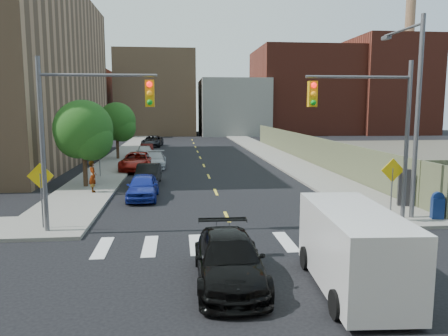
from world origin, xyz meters
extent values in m
plane|color=black|center=(0.00, 0.00, 0.00)|extent=(160.00, 160.00, 0.00)
cube|color=gray|center=(-7.75, 41.50, 0.07)|extent=(3.50, 73.00, 0.15)
cube|color=gray|center=(7.75, 41.50, 0.07)|extent=(3.50, 73.00, 0.15)
cube|color=#575A3F|center=(9.60, 28.00, 1.25)|extent=(0.12, 44.00, 2.50)
cube|color=#592319|center=(-22.00, 70.00, 6.00)|extent=(14.00, 18.00, 12.00)
cube|color=#8C6B4C|center=(-6.00, 72.00, 7.50)|extent=(14.00, 16.00, 15.00)
cube|color=gray|center=(8.00, 70.00, 5.00)|extent=(12.00, 16.00, 10.00)
cube|color=#592319|center=(22.00, 72.00, 8.00)|extent=(18.00, 18.00, 16.00)
cube|color=#592319|center=(38.00, 70.00, 9.00)|extent=(14.00, 16.00, 18.00)
cylinder|color=#8C6B4C|center=(42.00, 70.00, 14.00)|extent=(1.80, 1.80, 28.00)
cylinder|color=#59595E|center=(-7.50, 6.00, 3.50)|extent=(0.18, 0.18, 7.00)
cylinder|color=#59595E|center=(-5.25, 6.00, 6.30)|extent=(4.50, 0.12, 0.12)
cube|color=#E5A50C|center=(-3.30, 6.00, 5.60)|extent=(0.35, 0.30, 1.05)
cylinder|color=#59595E|center=(7.50, 6.00, 3.50)|extent=(0.18, 0.18, 7.00)
cylinder|color=#59595E|center=(5.25, 6.00, 6.30)|extent=(4.50, 0.12, 0.12)
cube|color=#E5A50C|center=(3.30, 6.00, 5.60)|extent=(0.35, 0.30, 1.05)
cylinder|color=#59595E|center=(8.20, 6.50, 4.50)|extent=(0.20, 0.20, 9.00)
cylinder|color=#59595E|center=(8.20, 8.20, 8.60)|extent=(0.12, 3.50, 0.12)
cube|color=#59595E|center=(8.20, 9.80, 8.50)|extent=(0.25, 0.60, 0.18)
cylinder|color=#59595E|center=(-7.80, 6.50, 1.20)|extent=(0.06, 0.06, 2.40)
cube|color=yellow|center=(-7.80, 6.50, 2.30)|extent=(1.06, 0.04, 1.06)
cylinder|color=#59595E|center=(7.20, 6.50, 1.20)|extent=(0.06, 0.06, 2.40)
cube|color=yellow|center=(7.20, 6.50, 2.30)|extent=(1.06, 0.04, 1.06)
cylinder|color=#59595E|center=(-7.80, 20.00, 1.20)|extent=(0.06, 0.06, 2.40)
cube|color=yellow|center=(-7.80, 20.00, 2.30)|extent=(1.06, 0.04, 1.06)
cylinder|color=#332114|center=(-8.00, 16.00, 1.32)|extent=(0.28, 0.28, 2.64)
sphere|color=#1A4313|center=(-8.00, 16.00, 3.72)|extent=(3.60, 3.60, 3.60)
sphere|color=#1A4313|center=(-7.50, 15.70, 3.12)|extent=(2.64, 2.64, 2.64)
sphere|color=#1A4313|center=(-8.40, 16.40, 3.30)|extent=(2.88, 2.88, 2.88)
cylinder|color=#332114|center=(-8.00, 31.00, 1.32)|extent=(0.28, 0.28, 2.64)
sphere|color=#1A4313|center=(-8.00, 31.00, 3.72)|extent=(3.60, 3.60, 3.60)
sphere|color=#1A4313|center=(-7.50, 30.70, 3.12)|extent=(2.64, 2.64, 2.64)
sphere|color=#1A4313|center=(-8.40, 31.40, 3.30)|extent=(2.88, 2.88, 2.88)
imported|color=navy|center=(-4.20, 12.49, 0.69)|extent=(1.66, 4.07, 1.38)
imported|color=black|center=(-4.20, 16.97, 0.68)|extent=(1.63, 4.17, 1.35)
imported|color=maroon|center=(-5.50, 23.60, 0.74)|extent=(2.64, 5.41, 1.48)
imported|color=#A9ACB1|center=(-4.20, 25.00, 0.67)|extent=(1.94, 4.66, 1.35)
imported|color=#BEBEBE|center=(-5.50, 31.57, 0.68)|extent=(1.84, 4.08, 1.36)
imported|color=#3B0E0B|center=(-5.50, 34.66, 0.61)|extent=(1.67, 3.84, 1.23)
imported|color=black|center=(-5.50, 45.27, 0.71)|extent=(2.80, 5.28, 1.42)
imported|color=black|center=(-0.80, 0.38, 0.70)|extent=(2.04, 4.83, 1.39)
cube|color=silver|center=(2.58, -0.46, 1.21)|extent=(2.25, 5.14, 2.13)
cube|color=black|center=(2.70, 1.47, 1.50)|extent=(1.86, 1.27, 0.87)
cylinder|color=black|center=(1.76, 1.24, 0.34)|extent=(0.32, 0.75, 0.74)
cylinder|color=black|center=(3.60, 1.12, 0.34)|extent=(0.32, 0.75, 0.74)
cylinder|color=black|center=(1.55, -2.04, 0.34)|extent=(0.32, 0.75, 0.74)
cylinder|color=black|center=(3.39, -2.16, 0.34)|extent=(0.32, 0.75, 0.74)
cube|color=navy|center=(9.20, 6.15, 0.62)|extent=(0.56, 0.47, 0.94)
cylinder|color=navy|center=(9.20, 6.15, 1.11)|extent=(0.52, 0.32, 0.48)
cube|color=black|center=(9.04, 8.81, 1.07)|extent=(0.67, 0.61, 1.85)
imported|color=gray|center=(-7.17, 14.02, 1.07)|extent=(0.63, 0.78, 1.84)
imported|color=gray|center=(9.19, 8.83, 0.97)|extent=(0.92, 0.78, 1.64)
camera|label=1|loc=(-2.23, -11.67, 5.07)|focal=35.00mm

